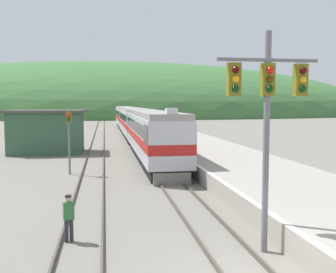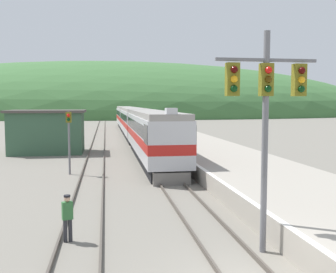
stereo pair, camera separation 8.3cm
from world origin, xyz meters
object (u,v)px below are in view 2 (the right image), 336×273
object	(u,v)px
express_train_lead_car	(152,134)
signal_post_siding	(69,130)
carriage_third	(126,117)
carriage_second	(133,122)
signal_mast_main	(266,103)
track_worker	(67,215)

from	to	relation	value
express_train_lead_car	signal_post_siding	distance (m)	8.27
carriage_third	signal_post_siding	bearing A→B (deg)	-97.24
carriage_second	signal_post_siding	size ratio (longest dim) A/B	4.89
express_train_lead_car	carriage_third	bearing A→B (deg)	90.00
signal_mast_main	signal_post_siding	bearing A→B (deg)	115.98
signal_post_siding	carriage_second	bearing A→B (deg)	77.14
express_train_lead_car	track_worker	size ratio (longest dim) A/B	12.55
express_train_lead_car	carriage_second	world-z (taller)	express_train_lead_car
express_train_lead_car	track_worker	distance (m)	19.41
track_worker	signal_mast_main	bearing A→B (deg)	-17.21
carriage_second	signal_mast_main	world-z (taller)	signal_mast_main
signal_mast_main	track_worker	size ratio (longest dim) A/B	4.26
express_train_lead_car	signal_mast_main	world-z (taller)	signal_mast_main
express_train_lead_car	carriage_second	size ratio (longest dim) A/B	0.99
track_worker	carriage_third	bearing A→B (deg)	85.29
signal_post_siding	track_worker	world-z (taller)	signal_post_siding
express_train_lead_car	signal_mast_main	distance (m)	20.81
signal_mast_main	signal_post_siding	xyz separation A→B (m)	(-7.43, 15.25, -1.76)
express_train_lead_car	signal_post_siding	bearing A→B (deg)	-139.23
express_train_lead_car	signal_post_siding	world-z (taller)	express_train_lead_car
express_train_lead_car	track_worker	xyz separation A→B (m)	(-5.14, -18.66, -1.35)
carriage_third	track_worker	xyz separation A→B (m)	(-5.14, -62.40, -1.34)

